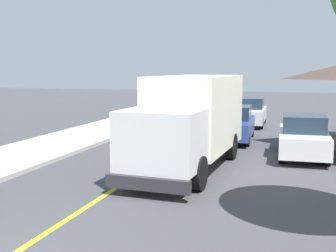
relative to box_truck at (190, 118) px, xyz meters
The scene contains 5 objects.
centre_line_yellow 2.30m from the box_truck, 163.87° to the left, with size 0.16×56.00×0.01m, color gold.
box_truck is the anchor object (origin of this frame).
parked_car_near 6.32m from the box_truck, 84.91° to the left, with size 1.99×4.47×1.67m.
parked_car_mid 12.13m from the box_truck, 86.82° to the left, with size 1.92×4.45×1.67m.
parked_van_across 5.00m from the box_truck, 39.65° to the left, with size 1.96×4.46×1.67m.
Camera 1 is at (5.05, -4.67, 3.47)m, focal length 45.86 mm.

